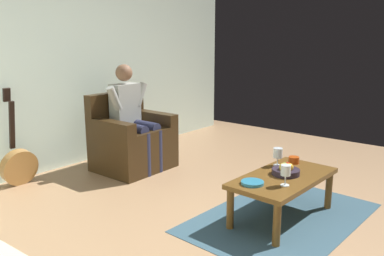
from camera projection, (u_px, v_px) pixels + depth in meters
name	position (u px, v px, depth m)	size (l,w,h in m)	color
ground_plane	(263.00, 233.00, 3.21)	(6.74, 6.74, 0.00)	#A17A56
wall_back	(57.00, 58.00, 4.63)	(6.02, 0.06, 2.58)	silver
rug	(281.00, 217.00, 3.48)	(1.72, 1.13, 0.01)	#335160
armchair	(131.00, 142.00, 4.74)	(0.82, 0.71, 0.89)	#342311
person_seated	(133.00, 115.00, 4.65)	(0.60, 0.58, 1.22)	#9FA29A
coffee_table	(283.00, 182.00, 3.41)	(1.04, 0.57, 0.38)	brown
guitar	(19.00, 164.00, 4.22)	(0.38, 0.22, 1.02)	#AA763C
wine_glass_near	(286.00, 172.00, 3.15)	(0.08, 0.08, 0.17)	silver
wine_glass_far	(278.00, 154.00, 3.65)	(0.08, 0.08, 0.17)	silver
fruit_bowl	(286.00, 170.00, 3.42)	(0.24, 0.24, 0.11)	#29202D
decorative_dish	(252.00, 183.00, 3.21)	(0.18, 0.18, 0.02)	teal
candle_jar	(294.00, 160.00, 3.73)	(0.10, 0.10, 0.06)	#B44312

